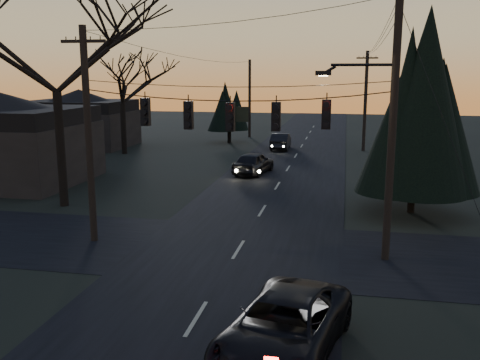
% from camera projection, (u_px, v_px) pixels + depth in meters
% --- Properties ---
extents(main_road, '(8.00, 120.00, 0.02)m').
position_uv_depth(main_road, '(273.00, 193.00, 30.28)').
color(main_road, black).
rests_on(main_road, ground).
extents(cross_road, '(60.00, 7.00, 0.02)m').
position_uv_depth(cross_road, '(238.00, 250.00, 20.67)').
color(cross_road, black).
rests_on(cross_road, ground).
extents(utility_pole_right, '(5.00, 0.30, 10.00)m').
position_uv_depth(utility_pole_right, '(385.00, 259.00, 19.63)').
color(utility_pole_right, black).
rests_on(utility_pole_right, ground).
extents(utility_pole_left, '(1.80, 0.30, 8.50)m').
position_uv_depth(utility_pole_left, '(94.00, 241.00, 21.80)').
color(utility_pole_left, black).
rests_on(utility_pole_left, ground).
extents(utility_pole_far_r, '(1.80, 0.30, 8.50)m').
position_uv_depth(utility_pole_far_r, '(363.00, 151.00, 46.55)').
color(utility_pole_far_r, black).
rests_on(utility_pole_far_r, ground).
extents(utility_pole_far_l, '(0.30, 0.30, 8.00)m').
position_uv_depth(utility_pole_far_l, '(249.00, 137.00, 56.42)').
color(utility_pole_far_l, black).
rests_on(utility_pole_far_l, ground).
extents(span_signal_assembly, '(11.50, 0.44, 1.63)m').
position_uv_depth(span_signal_assembly, '(232.00, 115.00, 19.68)').
color(span_signal_assembly, black).
rests_on(span_signal_assembly, ground).
extents(bare_tree_left, '(9.14, 9.14, 11.57)m').
position_uv_depth(bare_tree_left, '(54.00, 44.00, 25.91)').
color(bare_tree_left, black).
rests_on(bare_tree_left, ground).
extents(evergreen_right, '(4.79, 4.79, 8.56)m').
position_uv_depth(evergreen_right, '(417.00, 112.00, 25.22)').
color(evergreen_right, black).
rests_on(evergreen_right, ground).
extents(bare_tree_dist, '(7.13, 7.13, 8.46)m').
position_uv_depth(bare_tree_dist, '(122.00, 82.00, 43.74)').
color(bare_tree_dist, black).
rests_on(bare_tree_dist, ground).
extents(evergreen_dist, '(3.14, 3.14, 5.71)m').
position_uv_depth(evergreen_dist, '(229.00, 107.00, 51.21)').
color(evergreen_dist, black).
rests_on(evergreen_dist, ground).
extents(house_left_near, '(10.00, 8.00, 5.60)m').
position_uv_depth(house_left_near, '(0.00, 137.00, 32.94)').
color(house_left_near, black).
rests_on(house_left_near, ground).
extents(house_left_far, '(9.00, 7.00, 5.20)m').
position_uv_depth(house_left_far, '(80.00, 118.00, 48.93)').
color(house_left_far, black).
rests_on(house_left_far, ground).
extents(suv_near, '(3.44, 5.60, 1.45)m').
position_uv_depth(suv_near, '(284.00, 328.00, 12.84)').
color(suv_near, black).
rests_on(suv_near, ground).
extents(sedan_oncoming_a, '(2.54, 4.65, 1.50)m').
position_uv_depth(sedan_oncoming_a, '(253.00, 163.00, 35.90)').
color(sedan_oncoming_a, black).
rests_on(sedan_oncoming_a, ground).
extents(sedan_oncoming_b, '(1.55, 4.31, 1.41)m').
position_uv_depth(sedan_oncoming_b, '(281.00, 141.00, 47.32)').
color(sedan_oncoming_b, black).
rests_on(sedan_oncoming_b, ground).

